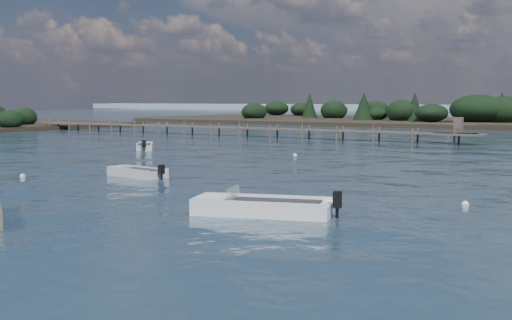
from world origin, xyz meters
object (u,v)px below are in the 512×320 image
Objects in this scene: dinghy_mid_white_a at (262,210)px; dinghy_mid_grey at (137,174)px; jetty at (243,128)px; tender_far_grey at (145,147)px.

dinghy_mid_grey is (-12.63, 6.56, -0.03)m from dinghy_mid_white_a.
jetty is at bearing 114.99° from dinghy_mid_grey.
dinghy_mid_grey is at bearing 152.54° from dinghy_mid_white_a.
dinghy_mid_grey is 41.21m from jetty.
dinghy_mid_grey is 20.63m from tender_far_grey.
dinghy_mid_white_a is 53.20m from jetty.
jetty is at bearing 100.08° from tender_far_grey.
dinghy_mid_white_a is at bearing -27.46° from dinghy_mid_grey.
jetty is at bearing 124.37° from dinghy_mid_white_a.
dinghy_mid_white_a reaches higher than dinghy_mid_grey.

